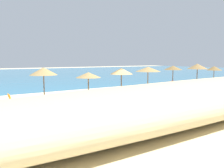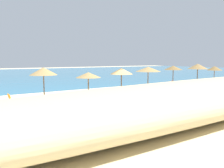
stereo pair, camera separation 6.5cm
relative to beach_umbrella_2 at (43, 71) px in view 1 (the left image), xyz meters
name	(u,v)px [view 1 (the left image)]	position (x,y,z in m)	size (l,w,h in m)	color
ground_plane	(126,97)	(7.21, -1.17, -2.57)	(160.00, 160.00, 0.00)	beige
sea_water	(27,74)	(7.21, 38.22, -2.57)	(160.00, 64.06, 0.01)	teal
beach_umbrella_2	(43,71)	(0.00, 0.00, 0.00)	(2.14, 2.14, 2.88)	brown
beach_umbrella_3	(88,75)	(3.84, -0.12, -0.43)	(2.19, 2.19, 2.39)	brown
beach_umbrella_4	(121,71)	(7.63, 0.22, -0.22)	(2.24, 2.24, 2.65)	brown
beach_umbrella_5	(148,69)	(11.19, 0.31, -0.12)	(2.69, 2.69, 2.71)	brown
beach_umbrella_6	(173,68)	(14.93, 0.17, -0.05)	(2.12, 2.12, 2.77)	brown
beach_umbrella_7	(197,66)	(19.19, 0.01, 0.05)	(2.50, 2.50, 2.97)	brown
beach_umbrella_8	(214,68)	(22.76, -0.03, -0.26)	(1.99, 1.99, 2.60)	brown
lounge_chair_0	(3,105)	(-3.11, -1.25, -2.09)	(1.58, 0.69, 1.18)	orange
lounge_chair_1	(161,89)	(11.80, -1.13, -2.17)	(1.76, 0.95, 0.94)	white
lounge_chair_2	(174,87)	(14.39, -0.47, -2.13)	(1.46, 1.29, 1.07)	red
beach_ball	(203,91)	(15.74, -3.28, -2.38)	(0.39, 0.39, 0.39)	yellow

